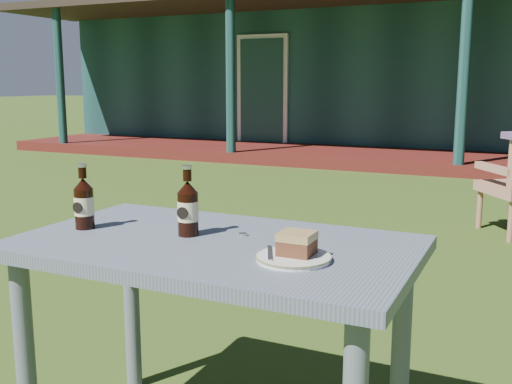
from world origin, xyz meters
The scene contains 9 objects.
ground centered at (0.00, 0.00, 0.00)m, with size 80.00×80.00×0.00m, color #334916.
pavilion centered at (0.00, 9.39, 1.61)m, with size 15.80×8.30×3.45m.
cafe_table centered at (0.00, -1.60, 0.62)m, with size 1.20×0.70×0.72m.
plate centered at (0.29, -1.69, 0.73)m, with size 0.20×0.20×0.01m.
cake_slice centered at (0.29, -1.67, 0.77)m, with size 0.09×0.09×0.06m.
fork centered at (0.23, -1.70, 0.74)m, with size 0.01×0.14×0.00m, color silver.
cola_bottle_near centered at (-0.11, -1.57, 0.81)m, with size 0.07×0.07×0.22m.
cola_bottle_far centered at (-0.46, -1.64, 0.81)m, with size 0.06×0.07×0.21m.
bottle_cap centered at (0.05, -1.51, 0.72)m, with size 0.03×0.03×0.01m, color silver.
Camera 1 is at (0.85, -3.13, 1.19)m, focal length 42.00 mm.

